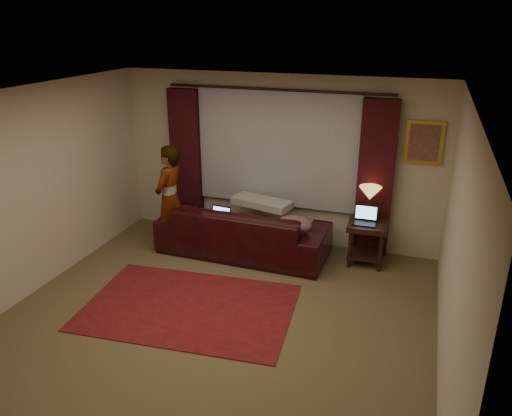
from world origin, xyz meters
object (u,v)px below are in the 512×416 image
(end_table, at_px, (366,243))
(laptop_sofa, at_px, (218,216))
(person, at_px, (170,199))
(laptop_table, at_px, (365,216))
(tiffany_lamp, at_px, (369,204))
(sofa, at_px, (243,222))

(end_table, bearing_deg, laptop_sofa, -168.24)
(end_table, bearing_deg, person, -170.48)
(laptop_table, height_order, person, person)
(laptop_sofa, relative_size, person, 0.21)
(tiffany_lamp, bearing_deg, person, -168.65)
(person, bearing_deg, laptop_sofa, 95.30)
(sofa, relative_size, laptop_table, 6.98)
(laptop_sofa, bearing_deg, person, -172.23)
(sofa, distance_m, laptop_sofa, 0.39)
(end_table, height_order, tiffany_lamp, tiffany_lamp)
(tiffany_lamp, bearing_deg, end_table, -78.95)
(end_table, bearing_deg, laptop_table, -126.77)
(laptop_sofa, relative_size, tiffany_lamp, 0.66)
(sofa, height_order, tiffany_lamp, tiffany_lamp)
(sofa, xyz_separation_m, person, (-1.09, -0.22, 0.31))
(end_table, relative_size, tiffany_lamp, 1.25)
(sofa, height_order, laptop_sofa, sofa)
(end_table, xyz_separation_m, tiffany_lamp, (-0.02, 0.09, 0.57))
(laptop_sofa, xyz_separation_m, tiffany_lamp, (2.11, 0.53, 0.27))
(sofa, relative_size, end_table, 3.99)
(sofa, xyz_separation_m, tiffany_lamp, (1.78, 0.36, 0.38))
(laptop_sofa, bearing_deg, tiffany_lamp, 18.89)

